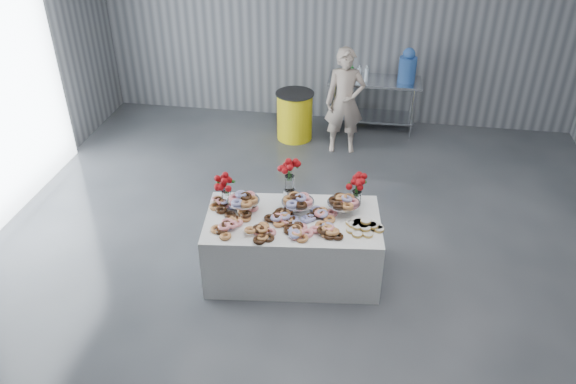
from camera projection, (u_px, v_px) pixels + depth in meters
name	position (u px, v px, depth m)	size (l,w,h in m)	color
ground	(298.00, 284.00, 6.31)	(9.00, 9.00, 0.00)	#33363A
room_walls	(272.00, 52.00, 4.98)	(8.04, 9.04, 4.02)	gray
display_table	(293.00, 246.00, 6.29)	(1.90, 1.00, 0.75)	white
prep_table	(373.00, 96.00, 9.30)	(1.50, 0.60, 0.90)	silver
donut_mounds	(292.00, 218.00, 6.02)	(1.80, 0.80, 0.09)	#BA8844
cake_stand_left	(243.00, 199.00, 6.16)	(0.36, 0.36, 0.17)	silver
cake_stand_mid	(298.00, 200.00, 6.13)	(0.36, 0.36, 0.17)	silver
cake_stand_right	(344.00, 202.00, 6.12)	(0.36, 0.36, 0.17)	silver
danish_pile	(363.00, 224.00, 5.90)	(0.48, 0.48, 0.11)	silver
bouquet_left	(226.00, 182.00, 6.16)	(0.26, 0.26, 0.42)	white
bouquet_right	(358.00, 182.00, 6.15)	(0.26, 0.26, 0.42)	white
bouquet_center	(290.00, 172.00, 6.18)	(0.26, 0.26, 0.57)	silver
water_jug	(408.00, 67.00, 8.95)	(0.28, 0.28, 0.55)	#417CDD
drink_bottles	(355.00, 73.00, 9.04)	(0.54, 0.08, 0.27)	#268C33
person	(345.00, 101.00, 8.57)	(0.60, 0.40, 1.66)	#CC8C93
trash_barrel	(295.00, 116.00, 9.16)	(0.62, 0.62, 0.79)	yellow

